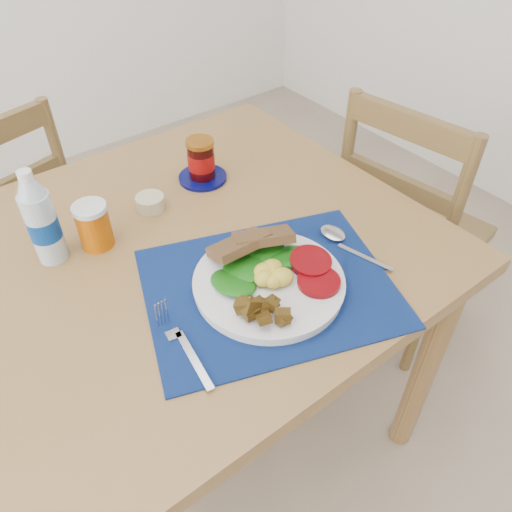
{
  "coord_description": "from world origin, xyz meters",
  "views": [
    {
      "loc": [
        -0.17,
        -0.53,
        1.44
      ],
      "look_at": [
        0.25,
        0.03,
        0.8
      ],
      "focal_mm": 35.0,
      "sensor_mm": 36.0,
      "label": 1
    }
  ],
  "objects_px": {
    "breakfast_plate": "(268,282)",
    "jam_on_saucer": "(201,163)",
    "juice_glass": "(94,227)",
    "chair_end": "(408,205)",
    "chair_far": "(7,206)",
    "water_bottle": "(42,222)"
  },
  "relations": [
    {
      "from": "chair_end",
      "to": "breakfast_plate",
      "type": "relative_size",
      "value": 3.8
    },
    {
      "from": "breakfast_plate",
      "to": "jam_on_saucer",
      "type": "relative_size",
      "value": 2.41
    },
    {
      "from": "juice_glass",
      "to": "water_bottle",
      "type": "bearing_deg",
      "value": 168.42
    },
    {
      "from": "juice_glass",
      "to": "jam_on_saucer",
      "type": "distance_m",
      "value": 0.32
    },
    {
      "from": "chair_end",
      "to": "chair_far",
      "type": "bearing_deg",
      "value": 42.64
    },
    {
      "from": "chair_far",
      "to": "jam_on_saucer",
      "type": "xyz_separation_m",
      "value": [
        0.39,
        -0.53,
        0.27
      ]
    },
    {
      "from": "chair_far",
      "to": "chair_end",
      "type": "relative_size",
      "value": 0.95
    },
    {
      "from": "chair_end",
      "to": "juice_glass",
      "type": "bearing_deg",
      "value": 71.39
    },
    {
      "from": "chair_end",
      "to": "breakfast_plate",
      "type": "height_order",
      "value": "chair_end"
    },
    {
      "from": "chair_far",
      "to": "breakfast_plate",
      "type": "distance_m",
      "value": 1.0
    },
    {
      "from": "chair_far",
      "to": "breakfast_plate",
      "type": "bearing_deg",
      "value": 91.35
    },
    {
      "from": "breakfast_plate",
      "to": "jam_on_saucer",
      "type": "bearing_deg",
      "value": 84.54
    },
    {
      "from": "chair_far",
      "to": "water_bottle",
      "type": "distance_m",
      "value": 0.67
    },
    {
      "from": "water_bottle",
      "to": "chair_far",
      "type": "bearing_deg",
      "value": 88.82
    },
    {
      "from": "breakfast_plate",
      "to": "water_bottle",
      "type": "height_order",
      "value": "water_bottle"
    },
    {
      "from": "chair_end",
      "to": "breakfast_plate",
      "type": "xyz_separation_m",
      "value": [
        -0.67,
        -0.17,
        0.22
      ]
    },
    {
      "from": "chair_far",
      "to": "breakfast_plate",
      "type": "relative_size",
      "value": 3.59
    },
    {
      "from": "chair_end",
      "to": "jam_on_saucer",
      "type": "xyz_separation_m",
      "value": [
        -0.56,
        0.23,
        0.25
      ]
    },
    {
      "from": "breakfast_plate",
      "to": "juice_glass",
      "type": "distance_m",
      "value": 0.38
    },
    {
      "from": "chair_end",
      "to": "water_bottle",
      "type": "bearing_deg",
      "value": 71.26
    },
    {
      "from": "chair_far",
      "to": "jam_on_saucer",
      "type": "height_order",
      "value": "chair_far"
    },
    {
      "from": "juice_glass",
      "to": "jam_on_saucer",
      "type": "relative_size",
      "value": 0.79
    }
  ]
}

